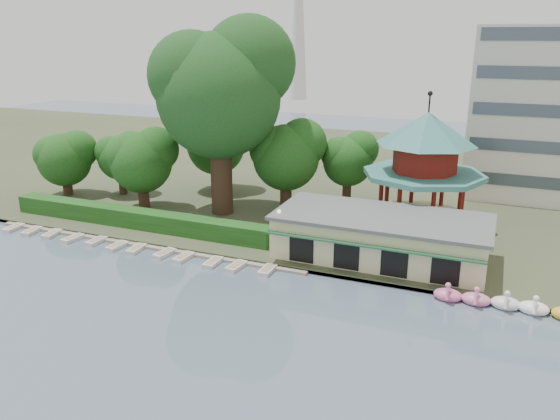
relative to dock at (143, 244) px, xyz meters
The scene contains 12 objects.
ground_plane 20.97m from the dock, 55.10° to the right, with size 220.00×220.00×0.00m, color slate.
shore 36.81m from the dock, 70.97° to the left, with size 220.00×70.00×0.40m, color #424930.
embankment 12.00m from the dock, ahead, with size 220.00×0.60×0.30m, color gray.
dock is the anchor object (origin of this frame).
boathouse 22.62m from the dock, 12.24° to the left, with size 18.60×9.39×3.90m.
pavilion 29.14m from the dock, 31.66° to the left, with size 12.40×12.40×13.50m.
hedge 4.61m from the dock, 132.27° to the left, with size 30.00×2.00×1.80m, color #1F531A.
lamp_post 13.99m from the dock, ahead, with size 0.36×0.36×4.28m.
big_tree 18.22m from the dock, 73.90° to the left, with size 14.42×13.44×21.04m.
small_trees 15.46m from the dock, 96.81° to the left, with size 39.65×17.19×10.22m.
swan_boats 34.74m from the dock, ahead, with size 15.26×2.00×1.92m.
moored_rowboats 1.60m from the dock, 115.70° to the right, with size 29.79×2.71×0.36m.
Camera 1 is at (18.81, -23.16, 19.33)m, focal length 35.00 mm.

